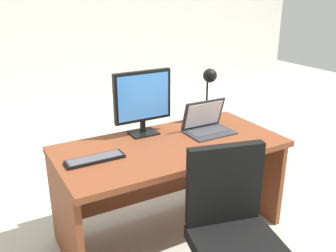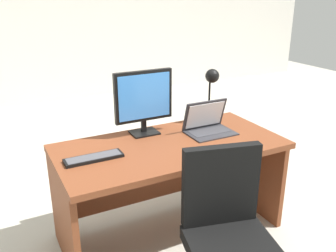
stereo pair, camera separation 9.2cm
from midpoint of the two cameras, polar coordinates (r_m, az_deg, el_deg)
The scene contains 9 objects.
ground at distance 4.14m, azimuth -10.69°, elevation -4.81°, with size 12.00×12.00×0.00m, color #B7B2A3.
back_wall at distance 6.19m, azimuth -19.57°, elevation 16.16°, with size 10.00×0.10×2.80m, color silver.
desk at distance 2.70m, azimuth -1.04°, elevation -6.34°, with size 1.58×0.78×0.72m.
monitor at distance 2.68m, azimuth -4.90°, elevation 4.19°, with size 0.44×0.16×0.47m.
laptop at distance 2.80m, azimuth 4.91°, elevation 0.63°, with size 0.35×0.25×0.24m.
keyboard at distance 2.38m, azimuth -12.24°, elevation -5.03°, with size 0.37×0.11×0.02m.
mouse at distance 2.38m, azimuth 5.65°, elevation -4.41°, with size 0.05×0.08×0.04m.
desk_lamp at distance 2.96m, azimuth 5.46°, elevation 6.63°, with size 0.12×0.14×0.43m.
office_chair at distance 2.17m, azimuth 8.69°, elevation -18.25°, with size 0.56×0.57×0.95m.
Camera 1 is at (-1.18, -2.06, 1.74)m, focal length 39.62 mm.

